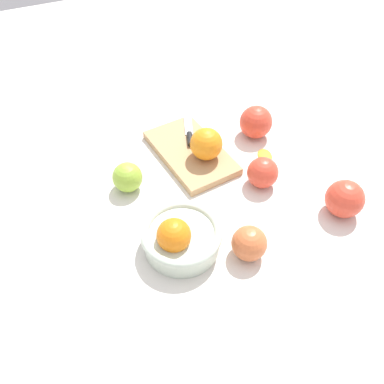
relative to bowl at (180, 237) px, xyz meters
The scene contains 11 objects.
ground_plane 0.20m from the bowl, 51.98° to the right, with size 2.40×2.40×0.00m, color silver.
bowl is the anchor object (origin of this frame).
cutting_board 0.28m from the bowl, 28.55° to the right, with size 0.24×0.14×0.02m, color tan.
orange_on_board 0.26m from the bowl, 37.70° to the right, with size 0.08×0.08×0.08m, color orange.
knife 0.34m from the bowl, 27.11° to the right, with size 0.15×0.07×0.01m.
apple_back_left 0.13m from the bowl, 120.65° to the right, with size 0.07×0.07×0.07m, color #CC6638.
apple_front_left 0.26m from the bowl, 69.89° to the right, with size 0.07×0.07×0.07m, color #D6422D.
apple_front_right 0.40m from the bowl, 51.95° to the right, with size 0.08×0.08×0.08m, color #D6422D.
apple_back_right 0.21m from the bowl, 11.52° to the left, with size 0.07×0.07×0.07m, color #8EB738.
apple_front_left_2 0.36m from the bowl, 99.00° to the right, with size 0.08×0.08×0.08m, color #D6422D.
citrus_peel 0.35m from the bowl, 60.89° to the right, with size 0.05×0.04×0.01m, color orange.
Camera 1 is at (-0.56, 0.33, 0.67)m, focal length 37.68 mm.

